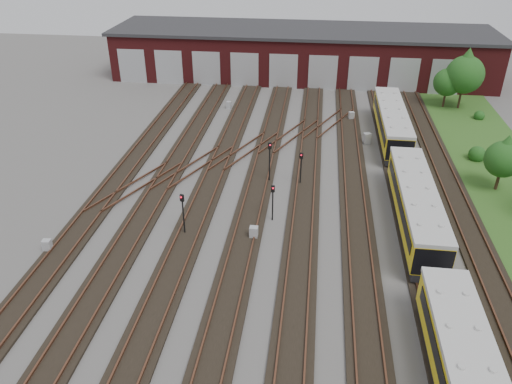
# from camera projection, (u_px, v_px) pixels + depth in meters

# --- Properties ---
(ground) EXTENTS (120.00, 120.00, 0.00)m
(ground) POSITION_uv_depth(u_px,v_px,m) (273.00, 239.00, 35.20)
(ground) COLOR #4C4A47
(ground) RESTS_ON ground
(track_network) EXTENTS (30.40, 70.00, 0.33)m
(track_network) POSITION_uv_depth(u_px,v_px,m) (271.00, 233.00, 35.67)
(track_network) COLOR black
(track_network) RESTS_ON ground
(maintenance_shed) EXTENTS (51.00, 12.50, 6.35)m
(maintenance_shed) POSITION_uv_depth(u_px,v_px,m) (301.00, 52.00, 68.06)
(maintenance_shed) COLOR #561517
(maintenance_shed) RESTS_ON ground
(grass_verge) EXTENTS (8.00, 55.00, 0.05)m
(grass_verge) POSITION_uv_depth(u_px,v_px,m) (510.00, 187.00, 41.72)
(grass_verge) COLOR #28501A
(grass_verge) RESTS_ON ground
(metro_train) EXTENTS (2.55, 45.88, 2.87)m
(metro_train) POSITION_uv_depth(u_px,v_px,m) (416.00, 205.00, 35.77)
(metro_train) COLOR black
(metro_train) RESTS_ON ground
(signal_mast_0) EXTENTS (0.30, 0.28, 3.28)m
(signal_mast_0) POSITION_uv_depth(u_px,v_px,m) (183.00, 209.00, 34.69)
(signal_mast_0) COLOR black
(signal_mast_0) RESTS_ON ground
(signal_mast_1) EXTENTS (0.32, 0.31, 3.64)m
(signal_mast_1) POSITION_uv_depth(u_px,v_px,m) (270.00, 157.00, 41.42)
(signal_mast_1) COLOR black
(signal_mast_1) RESTS_ON ground
(signal_mast_2) EXTENTS (0.29, 0.27, 2.94)m
(signal_mast_2) POSITION_uv_depth(u_px,v_px,m) (301.00, 164.00, 41.22)
(signal_mast_2) COLOR black
(signal_mast_2) RESTS_ON ground
(signal_mast_3) EXTENTS (0.29, 0.27, 2.93)m
(signal_mast_3) POSITION_uv_depth(u_px,v_px,m) (273.00, 198.00, 36.44)
(signal_mast_3) COLOR black
(signal_mast_3) RESTS_ON ground
(relay_cabinet_0) EXTENTS (0.60, 0.52, 0.93)m
(relay_cabinet_0) POSITION_uv_depth(u_px,v_px,m) (47.00, 246.00, 33.70)
(relay_cabinet_0) COLOR #A2A5A7
(relay_cabinet_0) RESTS_ON ground
(relay_cabinet_1) EXTENTS (0.58, 0.51, 0.86)m
(relay_cabinet_1) POSITION_uv_depth(u_px,v_px,m) (229.00, 105.00, 57.91)
(relay_cabinet_1) COLOR #A2A5A7
(relay_cabinet_1) RESTS_ON ground
(relay_cabinet_2) EXTENTS (0.59, 0.50, 0.97)m
(relay_cabinet_2) POSITION_uv_depth(u_px,v_px,m) (254.00, 233.00, 35.03)
(relay_cabinet_2) COLOR #A2A5A7
(relay_cabinet_2) RESTS_ON ground
(relay_cabinet_3) EXTENTS (0.66, 0.60, 0.92)m
(relay_cabinet_3) POSITION_uv_depth(u_px,v_px,m) (351.00, 116.00, 54.81)
(relay_cabinet_3) COLOR #A2A5A7
(relay_cabinet_3) RESTS_ON ground
(relay_cabinet_4) EXTENTS (0.79, 0.72, 1.10)m
(relay_cabinet_4) POSITION_uv_depth(u_px,v_px,m) (367.00, 138.00, 49.21)
(relay_cabinet_4) COLOR #A2A5A7
(relay_cabinet_4) RESTS_ON ground
(tree_0) EXTENTS (4.24, 4.24, 7.02)m
(tree_0) POSITION_uv_depth(u_px,v_px,m) (466.00, 70.00, 55.97)
(tree_0) COLOR #362518
(tree_0) RESTS_ON ground
(tree_1) EXTENTS (3.15, 3.15, 5.22)m
(tree_1) POSITION_uv_depth(u_px,v_px,m) (448.00, 79.00, 56.96)
(tree_1) COLOR #362518
(tree_1) RESTS_ON ground
(tree_3) EXTENTS (2.97, 2.97, 4.93)m
(tree_3) POSITION_uv_depth(u_px,v_px,m) (505.00, 155.00, 39.83)
(tree_3) COLOR #362518
(tree_3) RESTS_ON ground
(bush_1) EXTENTS (1.55, 1.55, 1.55)m
(bush_1) POSITION_uv_depth(u_px,v_px,m) (477.00, 152.00, 45.93)
(bush_1) COLOR #1A4714
(bush_1) RESTS_ON ground
(bush_2) EXTENTS (1.14, 1.14, 1.14)m
(bush_2) POSITION_uv_depth(u_px,v_px,m) (480.00, 114.00, 54.93)
(bush_2) COLOR #1A4714
(bush_2) RESTS_ON ground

